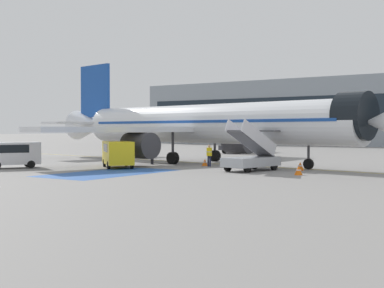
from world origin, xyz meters
The scene contains 14 objects.
ground_plane centered at (0.00, 0.00, 0.00)m, with size 600.00×600.00×0.00m, color gray.
apron_leadline_yellow centered at (1.27, -0.85, 0.00)m, with size 0.20×75.06×0.01m, color gold.
apron_stand_patch_blue centered at (1.27, -14.24, 0.00)m, with size 5.41×10.71×0.01m, color #2856A8.
airliner centered at (0.61, -0.74, 3.66)m, with size 40.54×32.04×10.61m.
boarding_stairs_forward centered at (8.91, -6.66, 0.98)m, with size 3.01×5.49×3.95m.
fuel_tanker centered at (-6.51, 21.41, 1.64)m, with size 3.13×9.30×3.27m.
service_van_0 centered at (-8.83, -14.85, 1.27)m, with size 3.97×4.70×2.12m.
service_van_1 centered at (-1.85, -9.82, 1.31)m, with size 4.87×4.58×2.18m.
ground_crew_0 centered at (3.67, -4.34, 1.08)m, with size 0.47×0.32×1.86m.
ground_crew_1 centered at (-2.14, -4.81, 0.93)m, with size 0.44×0.25×1.62m.
ground_crew_2 centered at (-7.90, -2.46, 1.09)m, with size 0.48×0.35×1.88m.
traffic_cone_0 centered at (2.94, -3.89, 0.30)m, with size 0.55×0.55×0.61m.
traffic_cone_1 centered at (11.86, -4.19, 0.33)m, with size 0.59×0.59×0.66m.
traffic_cone_2 centered at (13.37, -8.28, 0.32)m, with size 0.58×0.58×0.64m.
Camera 1 is at (27.62, -43.27, 3.15)m, focal length 50.00 mm.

